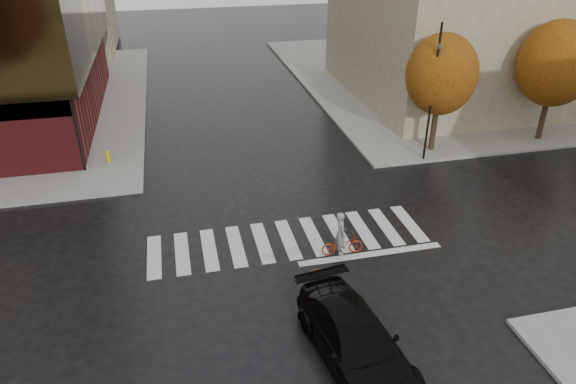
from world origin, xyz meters
name	(u,v)px	position (x,y,z in m)	size (l,w,h in m)	color
ground	(291,246)	(0.00, 0.00, 0.00)	(120.00, 120.00, 0.00)	black
sidewalk_ne	(475,73)	(21.00, 21.00, 0.07)	(30.00, 30.00, 0.15)	gray
crosswalk	(288,239)	(0.00, 0.50, 0.01)	(12.00, 3.00, 0.01)	silver
tree_ne_a	(442,75)	(10.00, 7.40, 4.46)	(3.80, 3.80, 6.50)	#2D2114
tree_ne_b	(557,64)	(17.00, 7.40, 4.62)	(4.20, 4.20, 6.89)	#2D2114
sedan	(356,340)	(0.50, -6.36, 0.79)	(2.21, 5.44, 1.58)	black
cyclist	(342,240)	(1.83, -1.00, 0.66)	(1.73, 0.68, 1.94)	#9C290E
traffic_light_nw	(68,92)	(-9.00, 9.00, 4.41)	(0.23, 0.21, 7.44)	black
traffic_light_ne	(434,85)	(9.00, 6.30, 4.28)	(0.15, 0.19, 7.26)	black
fire_hydrant	(108,156)	(-7.84, 9.73, 0.54)	(0.25, 0.25, 0.71)	#BBB30B
manhole	(318,273)	(0.57, -2.00, 0.01)	(0.57, 0.57, 0.01)	#4F2E1C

